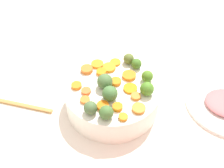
# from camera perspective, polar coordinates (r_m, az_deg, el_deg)

# --- Properties ---
(tabletop) EXTENTS (2.40, 2.40, 0.02)m
(tabletop) POSITION_cam_1_polar(r_m,az_deg,el_deg) (0.86, -0.83, -4.01)
(tabletop) COLOR white
(tabletop) RESTS_ON ground
(serving_bowl_carrots) EXTENTS (0.28, 0.28, 0.08)m
(serving_bowl_carrots) POSITION_cam_1_polar(r_m,az_deg,el_deg) (0.82, -0.00, -2.51)
(serving_bowl_carrots) COLOR white
(serving_bowl_carrots) RESTS_ON tabletop
(carrot_slice_0) EXTENTS (0.03, 0.03, 0.01)m
(carrot_slice_0) POSITION_cam_1_polar(r_m,az_deg,el_deg) (0.71, 2.30, -6.79)
(carrot_slice_0) COLOR orange
(carrot_slice_0) RESTS_ON serving_bowl_carrots
(carrot_slice_1) EXTENTS (0.05, 0.05, 0.01)m
(carrot_slice_1) POSITION_cam_1_polar(r_m,az_deg,el_deg) (0.85, 0.69, 4.44)
(carrot_slice_1) COLOR orange
(carrot_slice_1) RESTS_ON serving_bowl_carrots
(carrot_slice_2) EXTENTS (0.05, 0.05, 0.01)m
(carrot_slice_2) POSITION_cam_1_polar(r_m,az_deg,el_deg) (0.73, -1.91, -4.51)
(carrot_slice_2) COLOR orange
(carrot_slice_2) RESTS_ON serving_bowl_carrots
(carrot_slice_3) EXTENTS (0.04, 0.04, 0.01)m
(carrot_slice_3) POSITION_cam_1_polar(r_m,az_deg,el_deg) (0.79, 0.81, 0.49)
(carrot_slice_3) COLOR orange
(carrot_slice_3) RESTS_ON serving_bowl_carrots
(carrot_slice_4) EXTENTS (0.05, 0.05, 0.01)m
(carrot_slice_4) POSITION_cam_1_polar(r_m,az_deg,el_deg) (0.78, 3.77, -0.92)
(carrot_slice_4) COLOR orange
(carrot_slice_4) RESTS_ON serving_bowl_carrots
(carrot_slice_5) EXTENTS (0.03, 0.03, 0.01)m
(carrot_slice_5) POSITION_cam_1_polar(r_m,az_deg,el_deg) (0.77, -5.33, -1.46)
(carrot_slice_5) COLOR orange
(carrot_slice_5) RESTS_ON serving_bowl_carrots
(carrot_slice_6) EXTENTS (0.04, 0.04, 0.01)m
(carrot_slice_6) POSITION_cam_1_polar(r_m,az_deg,el_deg) (0.82, -2.19, 2.47)
(carrot_slice_6) COLOR orange
(carrot_slice_6) RESTS_ON serving_bowl_carrots
(carrot_slice_7) EXTENTS (0.06, 0.06, 0.01)m
(carrot_slice_7) POSITION_cam_1_polar(r_m,az_deg,el_deg) (0.81, 3.52, 1.72)
(carrot_slice_7) COLOR orange
(carrot_slice_7) RESTS_ON serving_bowl_carrots
(carrot_slice_8) EXTENTS (0.05, 0.05, 0.01)m
(carrot_slice_8) POSITION_cam_1_polar(r_m,az_deg,el_deg) (0.73, 5.50, -5.02)
(carrot_slice_8) COLOR orange
(carrot_slice_8) RESTS_ON serving_bowl_carrots
(carrot_slice_9) EXTENTS (0.04, 0.04, 0.01)m
(carrot_slice_9) POSITION_cam_1_polar(r_m,az_deg,el_deg) (0.79, -7.28, -0.33)
(carrot_slice_9) COLOR orange
(carrot_slice_9) RESTS_ON serving_bowl_carrots
(carrot_slice_10) EXTENTS (0.03, 0.03, 0.01)m
(carrot_slice_10) POSITION_cam_1_polar(r_m,az_deg,el_deg) (0.75, -5.55, -3.27)
(carrot_slice_10) COLOR orange
(carrot_slice_10) RESTS_ON serving_bowl_carrots
(carrot_slice_11) EXTENTS (0.05, 0.05, 0.01)m
(carrot_slice_11) POSITION_cam_1_polar(r_m,az_deg,el_deg) (0.83, -5.18, 2.99)
(carrot_slice_11) COLOR orange
(carrot_slice_11) RESTS_ON serving_bowl_carrots
(carrot_slice_12) EXTENTS (0.05, 0.05, 0.01)m
(carrot_slice_12) POSITION_cam_1_polar(r_m,az_deg,el_deg) (0.83, -0.59, 3.39)
(carrot_slice_12) COLOR orange
(carrot_slice_12) RESTS_ON serving_bowl_carrots
(carrot_slice_13) EXTENTS (0.04, 0.04, 0.01)m
(carrot_slice_13) POSITION_cam_1_polar(r_m,az_deg,el_deg) (0.76, 4.88, -2.54)
(carrot_slice_13) COLOR orange
(carrot_slice_13) RESTS_ON serving_bowl_carrots
(carrot_slice_14) EXTENTS (0.05, 0.05, 0.01)m
(carrot_slice_14) POSITION_cam_1_polar(r_m,az_deg,el_deg) (0.85, -3.03, 4.08)
(carrot_slice_14) COLOR orange
(carrot_slice_14) RESTS_ON serving_bowl_carrots
(carrot_slice_15) EXTENTS (0.04, 0.04, 0.01)m
(carrot_slice_15) POSITION_cam_1_polar(r_m,az_deg,el_deg) (0.73, 1.14, -4.74)
(carrot_slice_15) COLOR orange
(carrot_slice_15) RESTS_ON serving_bowl_carrots
(brussels_sprout_0) EXTENTS (0.04, 0.04, 0.04)m
(brussels_sprout_0) POSITION_cam_1_polar(r_m,az_deg,el_deg) (0.76, 7.17, -0.99)
(brussels_sprout_0) COLOR #4B8225
(brussels_sprout_0) RESTS_ON serving_bowl_carrots
(brussels_sprout_1) EXTENTS (0.04, 0.04, 0.04)m
(brussels_sprout_1) POSITION_cam_1_polar(r_m,az_deg,el_deg) (0.74, -0.44, -1.96)
(brussels_sprout_1) COLOR #47763B
(brussels_sprout_1) RESTS_ON serving_bowl_carrots
(brussels_sprout_2) EXTENTS (0.03, 0.03, 0.03)m
(brussels_sprout_2) POSITION_cam_1_polar(r_m,az_deg,el_deg) (0.85, 3.44, 5.19)
(brussels_sprout_2) COLOR #5C6D2F
(brussels_sprout_2) RESTS_ON serving_bowl_carrots
(brussels_sprout_3) EXTENTS (0.03, 0.03, 0.03)m
(brussels_sprout_3) POSITION_cam_1_polar(r_m,az_deg,el_deg) (0.83, 5.02, 4.15)
(brussels_sprout_3) COLOR #447326
(brussels_sprout_3) RESTS_ON serving_bowl_carrots
(brussels_sprout_4) EXTENTS (0.04, 0.04, 0.04)m
(brussels_sprout_4) POSITION_cam_1_polar(r_m,az_deg,el_deg) (0.70, -1.18, -5.86)
(brussels_sprout_4) COLOR #487235
(brussels_sprout_4) RESTS_ON serving_bowl_carrots
(brussels_sprout_5) EXTENTS (0.03, 0.03, 0.03)m
(brussels_sprout_5) POSITION_cam_1_polar(r_m,az_deg,el_deg) (0.80, 7.24, 1.59)
(brussels_sprout_5) COLOR #518023
(brussels_sprout_5) RESTS_ON serving_bowl_carrots
(brussels_sprout_6) EXTENTS (0.04, 0.04, 0.04)m
(brussels_sprout_6) POSITION_cam_1_polar(r_m,az_deg,el_deg) (0.71, -4.43, -4.90)
(brussels_sprout_6) COLOR #4C6B3D
(brussels_sprout_6) RESTS_ON serving_bowl_carrots
(brussels_sprout_7) EXTENTS (0.04, 0.04, 0.04)m
(brussels_sprout_7) POSITION_cam_1_polar(r_m,az_deg,el_deg) (0.77, -1.46, 0.52)
(brussels_sprout_7) COLOR #4D723C
(brussels_sprout_7) RESTS_ON serving_bowl_carrots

